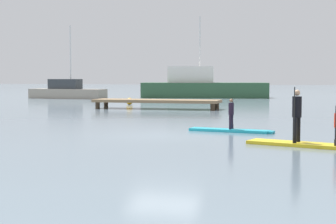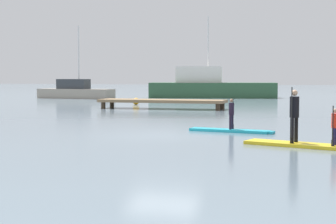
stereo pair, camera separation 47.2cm
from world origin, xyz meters
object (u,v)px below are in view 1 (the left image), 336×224
at_px(motor_boat_small_navy, 67,91).
at_px(paddler_adult, 297,112).
at_px(mooring_buoy_mid, 129,101).
at_px(fishing_boat_white_large, 202,87).
at_px(paddleboard_near, 231,131).
at_px(paddleboard_far, 307,145).
at_px(paddler_child_solo, 231,112).

bearing_deg(motor_boat_small_navy, paddler_adult, -54.86).
distance_m(paddler_adult, mooring_buoy_mid, 25.01).
bearing_deg(fishing_boat_white_large, paddler_adult, -74.48).
bearing_deg(paddleboard_near, fishing_boat_white_large, 103.11).
distance_m(fishing_boat_white_large, mooring_buoy_mid, 14.87).
height_order(paddler_adult, motor_boat_small_navy, motor_boat_small_navy).
distance_m(fishing_boat_white_large, motor_boat_small_navy, 12.87).
xyz_separation_m(paddleboard_far, fishing_boat_white_large, (-10.39, 36.38, 0.98)).
bearing_deg(mooring_buoy_mid, motor_boat_small_navy, 134.88).
bearing_deg(motor_boat_small_navy, paddleboard_far, -54.56).
height_order(paddleboard_far, paddler_adult, paddler_adult).
xyz_separation_m(paddleboard_near, paddler_child_solo, (0.00, 0.01, 0.68)).
bearing_deg(motor_boat_small_navy, mooring_buoy_mid, -45.12).
relative_size(paddleboard_far, fishing_boat_white_large, 0.29).
bearing_deg(fishing_boat_white_large, motor_boat_small_navy, -155.53).
bearing_deg(paddler_child_solo, motor_boat_small_navy, 125.27).
relative_size(paddler_child_solo, paddler_adult, 0.69).
relative_size(paddleboard_far, motor_boat_small_navy, 0.47).
bearing_deg(mooring_buoy_mid, paddleboard_far, -59.45).
relative_size(paddleboard_near, motor_boat_small_navy, 0.42).
distance_m(paddler_child_solo, fishing_boat_white_large, 33.53).
xyz_separation_m(paddleboard_far, mooring_buoy_mid, (-12.83, 21.73, 0.20)).
height_order(paddleboard_near, fishing_boat_white_large, fishing_boat_white_large).
distance_m(paddleboard_near, fishing_boat_white_large, 33.56).
height_order(paddleboard_near, paddler_adult, paddler_adult).
bearing_deg(motor_boat_small_navy, fishing_boat_white_large, 24.47).
height_order(paddleboard_near, motor_boat_small_navy, motor_boat_small_navy).
bearing_deg(paddler_child_solo, paddleboard_far, -53.29).
bearing_deg(paddleboard_far, paddler_adult, 163.09).
bearing_deg(paddler_adult, paddleboard_near, 124.26).
bearing_deg(paddler_adult, paddler_child_solo, 124.15).
relative_size(paddler_child_solo, fishing_boat_white_large, 0.09).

